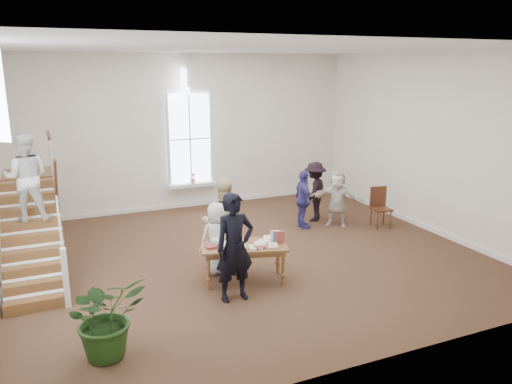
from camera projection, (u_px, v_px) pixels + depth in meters
name	position (u px, v px, depth m)	size (l,w,h in m)	color
ground	(248.00, 256.00, 11.19)	(10.00, 10.00, 0.00)	#412B19
room_shell	(192.00, 194.00, 14.99)	(10.49, 10.00, 10.00)	silver
staircase	(29.00, 199.00, 9.78)	(1.10, 4.10, 2.92)	brown
library_table	(245.00, 248.00, 9.74)	(1.80, 1.25, 0.83)	brown
police_officer	(235.00, 247.00, 8.91)	(0.73, 0.48, 2.00)	black
elderly_woman	(217.00, 238.00, 10.12)	(0.73, 0.48, 1.50)	beige
person_yellow	(223.00, 221.00, 10.63)	(0.91, 0.71, 1.87)	beige
woman_cluster_a	(303.00, 200.00, 12.94)	(0.90, 0.37, 1.54)	#3C3683
woman_cluster_b	(315.00, 192.00, 13.56)	(1.06, 0.61, 1.63)	black
woman_cluster_c	(337.00, 198.00, 13.12)	(1.40, 0.45, 1.51)	silver
floor_plant	(106.00, 316.00, 7.23)	(1.14, 0.98, 1.26)	#1A3711
side_chair	(380.00, 204.00, 13.13)	(0.52, 0.52, 1.06)	#3E2211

